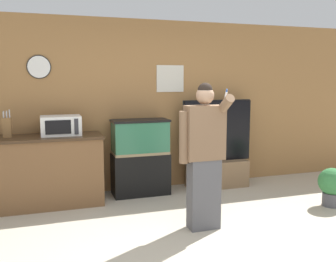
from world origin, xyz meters
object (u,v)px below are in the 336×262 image
object	(u,v)px
knife_block	(7,127)
potted_plant	(332,184)
counter_island	(48,171)
aquarium_on_stand	(140,157)
microwave	(61,125)
person_standing	(204,154)
tv_on_stand	(217,162)

from	to	relation	value
knife_block	potted_plant	bearing A→B (deg)	-17.40
counter_island	aquarium_on_stand	distance (m)	1.32
microwave	potted_plant	world-z (taller)	microwave
person_standing	potted_plant	distance (m)	2.05
tv_on_stand	microwave	bearing A→B (deg)	-178.73
person_standing	potted_plant	bearing A→B (deg)	4.57
tv_on_stand	aquarium_on_stand	bearing A→B (deg)	-180.00
microwave	aquarium_on_stand	world-z (taller)	microwave
counter_island	knife_block	world-z (taller)	knife_block
microwave	tv_on_stand	xyz separation A→B (m)	(2.37, 0.05, -0.68)
knife_block	person_standing	xyz separation A→B (m)	(2.16, -1.45, -0.22)
knife_block	potted_plant	world-z (taller)	knife_block
knife_block	aquarium_on_stand	distance (m)	1.87
tv_on_stand	potted_plant	world-z (taller)	tv_on_stand
microwave	aquarium_on_stand	size ratio (longest dim) A/B	0.47
counter_island	tv_on_stand	size ratio (longest dim) A/B	1.06
potted_plant	counter_island	bearing A→B (deg)	161.20
aquarium_on_stand	person_standing	xyz separation A→B (m)	(0.37, -1.49, 0.31)
knife_block	potted_plant	size ratio (longest dim) A/B	0.69
microwave	potted_plant	xyz separation A→B (m)	(3.44, -1.28, -0.79)
aquarium_on_stand	potted_plant	distance (m)	2.69
counter_island	person_standing	distance (m)	2.22
counter_island	person_standing	xyz separation A→B (m)	(1.68, -1.39, 0.39)
counter_island	microwave	bearing A→B (deg)	12.34
tv_on_stand	person_standing	distance (m)	1.80
potted_plant	tv_on_stand	bearing A→B (deg)	128.77
knife_block	person_standing	bearing A→B (deg)	-33.82
aquarium_on_stand	tv_on_stand	distance (m)	1.26
person_standing	knife_block	bearing A→B (deg)	146.18
tv_on_stand	person_standing	xyz separation A→B (m)	(-0.89, -1.49, 0.47)
microwave	potted_plant	size ratio (longest dim) A/B	1.00
tv_on_stand	person_standing	bearing A→B (deg)	-120.75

